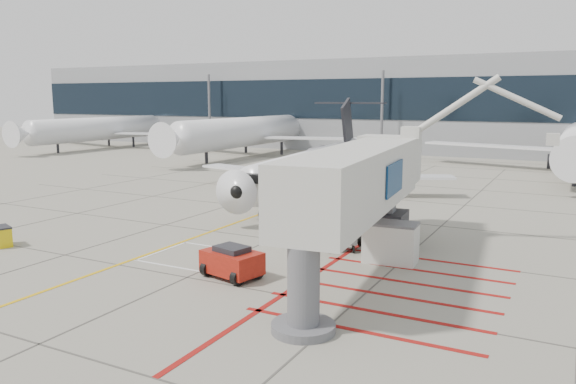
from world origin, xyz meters
The scene contains 13 objects.
ground_plane centered at (0.00, 0.00, 0.00)m, with size 260.00×260.00×0.00m, color gray.
regional_jet centered at (-4.25, 15.78, 3.97)m, with size 24.04×30.31×7.94m, color white, non-canonical shape.
jet_bridge centered at (6.75, -0.24, 3.95)m, with size 9.36×19.75×7.90m, color beige, non-canonical shape.
pushback_tug centered at (1.82, -3.01, 0.78)m, with size 2.68×1.67×1.56m, color #A11B0F, non-canonical shape.
spill_bin centered at (-12.57, -4.37, 0.57)m, with size 1.31×0.87×1.14m, color yellow, non-canonical shape.
baggage_cart centered at (4.53, 3.51, 0.53)m, with size 1.68×1.06×1.06m, color #545559, non-canonical shape.
ground_power_unit centered at (7.53, 2.69, 1.02)m, with size 2.58×1.51×2.05m, color silver, non-canonical shape.
cone_nose centered at (-1.36, 6.39, 0.23)m, with size 0.34×0.34×0.47m, color #FD5E0D.
cone_side centered at (-0.71, 8.46, 0.22)m, with size 0.31×0.31×0.43m, color #FF590D.
terminal_building centered at (10.00, 70.00, 7.00)m, with size 180.00×28.00×14.00m, color gray.
terminal_glass_band centered at (10.00, 55.95, 8.00)m, with size 180.00×0.10×6.00m, color black.
bg_aircraft_a centered at (-54.19, 46.00, 5.62)m, with size 33.71×37.46×11.24m, color silver, non-canonical shape.
bg_aircraft_b centered at (-26.15, 46.00, 6.13)m, with size 36.77×40.85×12.26m, color silver, non-canonical shape.
Camera 1 is at (15.61, -23.78, 8.14)m, focal length 35.00 mm.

